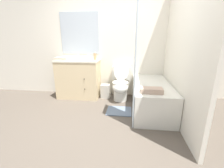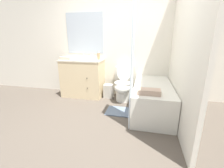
% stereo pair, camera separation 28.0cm
% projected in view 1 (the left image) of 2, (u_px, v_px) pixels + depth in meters
% --- Properties ---
extents(ground_plane, '(14.00, 14.00, 0.00)m').
position_uv_depth(ground_plane, '(98.00, 131.00, 2.27)').
color(ground_plane, brown).
extents(wall_back, '(8.00, 0.06, 2.50)m').
position_uv_depth(wall_back, '(111.00, 43.00, 3.48)').
color(wall_back, silver).
rests_on(wall_back, ground_plane).
extents(wall_right, '(0.05, 2.62, 2.50)m').
position_uv_depth(wall_right, '(178.00, 44.00, 2.54)').
color(wall_right, silver).
rests_on(wall_right, ground_plane).
extents(vanity_cabinet, '(0.97, 0.55, 0.88)m').
position_uv_depth(vanity_cabinet, '(79.00, 78.00, 3.52)').
color(vanity_cabinet, beige).
rests_on(vanity_cabinet, ground_plane).
extents(sink_faucet, '(0.14, 0.12, 0.12)m').
position_uv_depth(sink_faucet, '(80.00, 58.00, 3.56)').
color(sink_faucet, silver).
rests_on(sink_faucet, vanity_cabinet).
extents(toilet, '(0.41, 0.65, 0.86)m').
position_uv_depth(toilet, '(121.00, 84.00, 3.36)').
color(toilet, silver).
rests_on(toilet, ground_plane).
extents(bathtub, '(0.68, 1.49, 0.52)m').
position_uv_depth(bathtub, '(151.00, 96.00, 2.93)').
color(bathtub, silver).
rests_on(bathtub, ground_plane).
extents(shower_curtain, '(0.01, 0.40, 1.87)m').
position_uv_depth(shower_curtain, '(135.00, 66.00, 2.26)').
color(shower_curtain, silver).
rests_on(shower_curtain, ground_plane).
extents(wastebasket, '(0.21, 0.18, 0.32)m').
position_uv_depth(wastebasket, '(105.00, 91.00, 3.53)').
color(wastebasket, '#B7B2A8').
rests_on(wastebasket, ground_plane).
extents(tissue_box, '(0.12, 0.13, 0.12)m').
position_uv_depth(tissue_box, '(89.00, 58.00, 3.40)').
color(tissue_box, silver).
rests_on(tissue_box, vanity_cabinet).
extents(soap_dispenser, '(0.07, 0.07, 0.18)m').
position_uv_depth(soap_dispenser, '(95.00, 56.00, 3.40)').
color(soap_dispenser, tan).
rests_on(soap_dispenser, vanity_cabinet).
extents(hand_towel_folded, '(0.26, 0.17, 0.07)m').
position_uv_depth(hand_towel_folded, '(62.00, 59.00, 3.29)').
color(hand_towel_folded, beige).
rests_on(hand_towel_folded, vanity_cabinet).
extents(bath_towel_folded, '(0.34, 0.18, 0.08)m').
position_uv_depth(bath_towel_folded, '(152.00, 90.00, 2.34)').
color(bath_towel_folded, tan).
rests_on(bath_towel_folded, bathtub).
extents(bath_mat, '(0.47, 0.39, 0.02)m').
position_uv_depth(bath_mat, '(119.00, 111.00, 2.88)').
color(bath_mat, slate).
rests_on(bath_mat, ground_plane).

